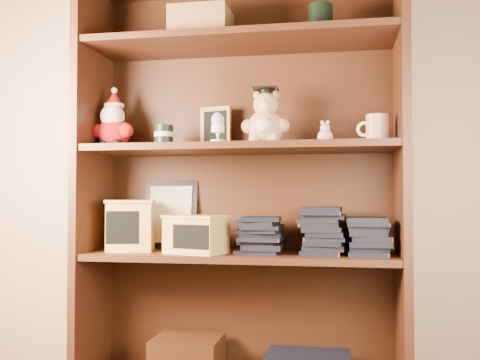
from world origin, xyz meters
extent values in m
cube|color=tan|center=(0.00, 1.50, 1.25)|extent=(3.00, 0.04, 2.50)
cube|color=#412112|center=(-0.65, 1.30, 0.80)|extent=(0.03, 0.35, 1.60)
cube|color=#412112|center=(0.52, 1.30, 0.80)|extent=(0.03, 0.35, 1.60)
cube|color=#3C1F10|center=(-0.07, 1.47, 0.80)|extent=(1.20, 0.02, 1.60)
cube|color=#412112|center=(-0.07, 1.30, 1.34)|extent=(1.14, 0.33, 0.02)
cube|color=#9E7547|center=(-0.22, 1.30, 1.41)|extent=(0.22, 0.18, 0.12)
cylinder|color=black|center=(0.23, 1.30, 1.41)|extent=(0.09, 0.09, 0.11)
cube|color=#412112|center=(-0.07, 1.30, 0.54)|extent=(1.14, 0.33, 0.02)
cube|color=#412112|center=(-0.07, 1.30, 0.94)|extent=(1.14, 0.33, 0.02)
sphere|color=#A50F0F|center=(-0.57, 1.30, 1.01)|extent=(0.12, 0.12, 0.12)
sphere|color=#A50F0F|center=(-0.63, 1.28, 1.01)|extent=(0.06, 0.06, 0.06)
sphere|color=#A50F0F|center=(-0.51, 1.28, 1.01)|extent=(0.06, 0.06, 0.06)
sphere|color=black|center=(-0.59, 1.27, 0.96)|extent=(0.04, 0.04, 0.04)
sphere|color=black|center=(-0.54, 1.27, 0.96)|extent=(0.04, 0.04, 0.04)
sphere|color=white|center=(-0.57, 1.29, 1.07)|extent=(0.09, 0.09, 0.09)
sphere|color=#D8B293|center=(-0.57, 1.30, 1.09)|extent=(0.07, 0.07, 0.07)
cone|color=#A50F0F|center=(-0.57, 1.30, 1.14)|extent=(0.07, 0.07, 0.06)
sphere|color=white|center=(-0.57, 1.30, 1.17)|extent=(0.02, 0.02, 0.02)
cylinder|color=white|center=(-0.57, 1.30, 1.11)|extent=(0.08, 0.08, 0.01)
cylinder|color=black|center=(-0.37, 1.30, 0.99)|extent=(0.07, 0.07, 0.08)
cylinder|color=beige|center=(-0.37, 1.30, 1.00)|extent=(0.07, 0.07, 0.02)
cube|color=#9E7547|center=(-0.19, 1.42, 1.03)|extent=(0.13, 0.04, 0.17)
cube|color=black|center=(-0.19, 1.41, 1.03)|extent=(0.10, 0.02, 0.13)
cube|color=#9E7547|center=(-0.19, 1.45, 0.96)|extent=(0.07, 0.07, 0.01)
cylinder|color=white|center=(-0.14, 1.23, 0.96)|extent=(0.05, 0.05, 0.01)
cone|color=white|center=(-0.14, 1.23, 0.98)|extent=(0.02, 0.02, 0.04)
cylinder|color=white|center=(-0.14, 1.23, 1.00)|extent=(0.05, 0.05, 0.03)
ellipsoid|color=#ADC2D2|center=(-0.14, 1.23, 1.03)|extent=(0.05, 0.05, 0.06)
sphere|color=tan|center=(0.03, 1.30, 1.01)|extent=(0.13, 0.13, 0.13)
sphere|color=white|center=(0.03, 1.25, 1.02)|extent=(0.06, 0.06, 0.06)
sphere|color=tan|center=(-0.03, 1.29, 1.02)|extent=(0.05, 0.05, 0.05)
sphere|color=tan|center=(0.09, 1.29, 1.02)|extent=(0.05, 0.05, 0.05)
sphere|color=tan|center=(-0.01, 1.27, 0.97)|extent=(0.05, 0.05, 0.05)
sphere|color=tan|center=(0.06, 1.27, 0.97)|extent=(0.05, 0.05, 0.05)
sphere|color=tan|center=(0.03, 1.30, 1.10)|extent=(0.09, 0.09, 0.09)
sphere|color=white|center=(0.03, 1.27, 1.09)|extent=(0.04, 0.04, 0.04)
sphere|color=tan|center=(-0.01, 1.31, 1.14)|extent=(0.03, 0.03, 0.03)
sphere|color=tan|center=(0.06, 1.31, 1.14)|extent=(0.03, 0.03, 0.03)
cylinder|color=black|center=(0.03, 1.30, 1.15)|extent=(0.04, 0.04, 0.02)
cube|color=black|center=(0.03, 1.30, 1.16)|extent=(0.09, 0.09, 0.01)
cylinder|color=#A50F0F|center=(0.07, 1.29, 1.15)|extent=(0.00, 0.04, 0.03)
sphere|color=beige|center=(0.25, 1.30, 0.98)|extent=(0.06, 0.06, 0.06)
sphere|color=beige|center=(0.25, 1.30, 1.01)|extent=(0.04, 0.04, 0.04)
sphere|color=beige|center=(0.24, 1.30, 1.03)|extent=(0.01, 0.01, 0.01)
sphere|color=beige|center=(0.26, 1.30, 1.03)|extent=(0.01, 0.01, 0.01)
cylinder|color=silver|center=(0.43, 1.30, 1.00)|extent=(0.08, 0.08, 0.10)
torus|color=white|center=(0.39, 1.30, 1.00)|extent=(0.06, 0.01, 0.06)
cube|color=black|center=(-0.38, 1.45, 0.69)|extent=(0.22, 0.05, 0.27)
cube|color=beige|center=(-0.38, 1.43, 0.69)|extent=(0.18, 0.04, 0.23)
cube|color=#DBAE59|center=(-0.50, 1.30, 0.64)|extent=(0.20, 0.20, 0.19)
cube|color=black|center=(-0.50, 1.22, 0.64)|extent=(0.12, 0.03, 0.12)
cube|color=#DBAE59|center=(-0.50, 1.30, 0.74)|extent=(0.22, 0.22, 0.01)
cube|color=#DBAE59|center=(-0.22, 1.24, 0.62)|extent=(0.24, 0.20, 0.13)
cube|color=black|center=(-0.22, 1.17, 0.62)|extent=(0.15, 0.05, 0.09)
cube|color=#DBAE59|center=(-0.22, 1.24, 0.68)|extent=(0.25, 0.21, 0.01)
cube|color=black|center=(0.01, 1.30, 0.56)|extent=(0.14, 0.20, 0.02)
cube|color=black|center=(0.01, 1.30, 0.57)|extent=(0.14, 0.20, 0.02)
cube|color=black|center=(0.01, 1.30, 0.59)|extent=(0.14, 0.20, 0.02)
cube|color=black|center=(0.01, 1.30, 0.61)|extent=(0.14, 0.20, 0.02)
cube|color=black|center=(0.01, 1.30, 0.62)|extent=(0.14, 0.20, 0.02)
cube|color=black|center=(0.01, 1.30, 0.64)|extent=(0.14, 0.20, 0.02)
cube|color=black|center=(0.01, 1.30, 0.65)|extent=(0.14, 0.20, 0.02)
cube|color=black|center=(0.01, 1.30, 0.67)|extent=(0.14, 0.20, 0.02)
cube|color=black|center=(0.01, 1.30, 0.69)|extent=(0.14, 0.20, 0.02)
cube|color=black|center=(0.23, 1.30, 0.56)|extent=(0.14, 0.20, 0.02)
cube|color=black|center=(0.23, 1.30, 0.57)|extent=(0.14, 0.20, 0.02)
cube|color=black|center=(0.23, 1.30, 0.59)|extent=(0.14, 0.20, 0.02)
cube|color=black|center=(0.23, 1.30, 0.61)|extent=(0.14, 0.20, 0.02)
cube|color=black|center=(0.23, 1.30, 0.62)|extent=(0.14, 0.20, 0.02)
cube|color=black|center=(0.23, 1.30, 0.64)|extent=(0.14, 0.20, 0.02)
cube|color=black|center=(0.23, 1.30, 0.65)|extent=(0.14, 0.20, 0.02)
cube|color=black|center=(0.23, 1.30, 0.67)|extent=(0.14, 0.20, 0.02)
cube|color=black|center=(0.23, 1.30, 0.69)|extent=(0.14, 0.20, 0.02)
cube|color=black|center=(0.23, 1.30, 0.70)|extent=(0.14, 0.20, 0.02)
cube|color=black|center=(0.23, 1.30, 0.72)|extent=(0.14, 0.20, 0.02)
cube|color=black|center=(0.40, 1.30, 0.56)|extent=(0.14, 0.20, 0.02)
cube|color=black|center=(0.40, 1.30, 0.57)|extent=(0.14, 0.20, 0.02)
cube|color=black|center=(0.40, 1.30, 0.59)|extent=(0.14, 0.20, 0.02)
cube|color=black|center=(0.40, 1.30, 0.61)|extent=(0.14, 0.20, 0.02)
cube|color=black|center=(0.40, 1.30, 0.62)|extent=(0.14, 0.20, 0.02)
cube|color=black|center=(0.40, 1.30, 0.64)|extent=(0.14, 0.20, 0.02)
cube|color=black|center=(0.40, 1.30, 0.65)|extent=(0.14, 0.20, 0.02)
cube|color=black|center=(0.40, 1.30, 0.67)|extent=(0.14, 0.20, 0.02)
camera|label=1|loc=(0.30, -0.75, 0.75)|focal=42.00mm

